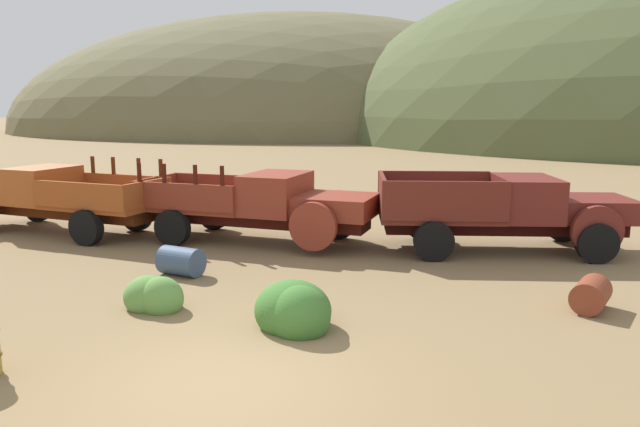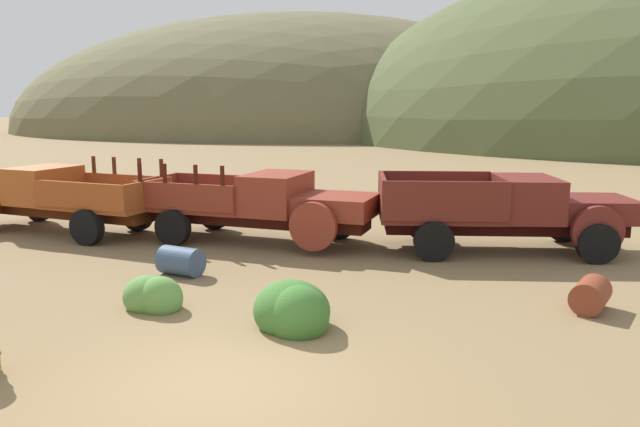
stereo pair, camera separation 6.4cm
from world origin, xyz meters
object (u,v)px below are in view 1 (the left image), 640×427
at_px(truck_oxide_orange, 47,197).
at_px(truck_oxblood, 519,211).
at_px(truck_rust_red, 272,206).
at_px(oil_drum_foreground, 591,294).
at_px(oil_drum_tipped, 181,261).

xyz_separation_m(truck_oxide_orange, truck_oxblood, (13.25, 0.41, 0.02)).
bearing_deg(truck_rust_red, oil_drum_foreground, -22.11).
bearing_deg(truck_rust_red, oil_drum_tipped, -100.01).
distance_m(truck_oxide_orange, oil_drum_tipped, 6.86).
height_order(truck_oxide_orange, oil_drum_tipped, truck_oxide_orange).
bearing_deg(truck_oxblood, oil_drum_foreground, -88.76).
distance_m(truck_oxblood, oil_drum_foreground, 4.58).
distance_m(truck_rust_red, truck_oxblood, 6.39).
height_order(truck_rust_red, truck_oxblood, truck_rust_red).
distance_m(truck_oxide_orange, oil_drum_foreground, 14.66).
distance_m(truck_oxblood, oil_drum_tipped, 8.40).
bearing_deg(truck_oxide_orange, oil_drum_foreground, 173.97).
bearing_deg(truck_oxblood, oil_drum_tipped, -161.42).
height_order(truck_oxide_orange, truck_rust_red, same).
bearing_deg(oil_drum_tipped, truck_oxide_orange, 149.06).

